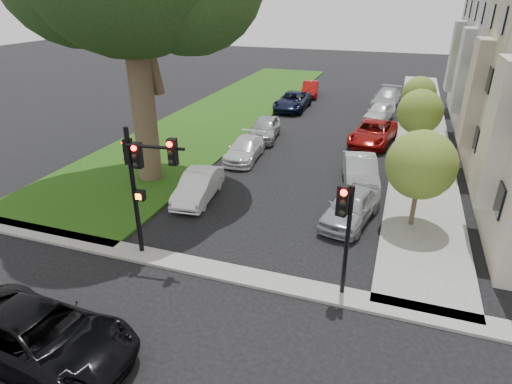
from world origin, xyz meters
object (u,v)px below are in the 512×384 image
(traffic_signal_main, at_px, (141,171))
(car_parked_2, at_px, (373,133))
(small_tree_a, at_px, (421,165))
(car_parked_1, at_px, (360,172))
(small_tree_b, at_px, (420,112))
(car_parked_4, at_px, (387,98))
(traffic_signal_secondary, at_px, (345,221))
(car_parked_9, at_px, (310,89))
(car_parked_5, at_px, (198,186))
(car_parked_3, at_px, (380,112))
(car_cross_near, at_px, (41,336))
(small_tree_c, at_px, (419,93))
(car_parked_6, at_px, (245,149))
(car_parked_7, at_px, (265,128))
(car_parked_0, at_px, (351,206))
(car_parked_8, at_px, (293,101))

(traffic_signal_main, bearing_deg, car_parked_2, 67.65)
(small_tree_a, relative_size, car_parked_1, 0.93)
(small_tree_b, bearing_deg, car_parked_4, 101.32)
(small_tree_a, bearing_deg, traffic_signal_secondary, -111.65)
(small_tree_a, bearing_deg, car_parked_9, 112.28)
(car_parked_4, height_order, car_parked_5, car_parked_4)
(car_parked_3, bearing_deg, car_parked_2, -78.18)
(car_parked_2, height_order, car_parked_3, car_parked_2)
(small_tree_a, bearing_deg, car_cross_near, -130.47)
(small_tree_c, relative_size, car_parked_5, 0.88)
(car_parked_3, bearing_deg, car_cross_near, -92.09)
(car_parked_6, bearing_deg, car_parked_4, 62.21)
(car_parked_7, bearing_deg, car_parked_0, -61.88)
(small_tree_a, distance_m, small_tree_c, 16.77)
(small_tree_b, height_order, car_parked_8, small_tree_b)
(small_tree_b, relative_size, traffic_signal_secondary, 1.01)
(car_parked_7, bearing_deg, car_parked_9, 82.20)
(car_parked_8, bearing_deg, small_tree_b, -40.25)
(traffic_signal_secondary, height_order, car_parked_0, traffic_signal_secondary)
(car_parked_2, bearing_deg, small_tree_b, -18.78)
(traffic_signal_secondary, xyz_separation_m, car_parked_9, (-7.61, 29.86, -2.13))
(car_parked_1, xyz_separation_m, car_parked_5, (-7.33, -4.33, -0.07))
(car_parked_2, bearing_deg, car_parked_5, -113.92)
(traffic_signal_main, xyz_separation_m, car_parked_9, (-0.29, 29.81, -2.83))
(car_parked_2, xyz_separation_m, car_parked_5, (-7.34, -11.71, -0.06))
(car_parked_7, relative_size, car_parked_8, 0.83)
(car_parked_2, distance_m, car_parked_7, 7.36)
(traffic_signal_secondary, xyz_separation_m, car_parked_7, (-7.62, 15.43, -2.08))
(car_parked_2, height_order, car_parked_7, car_parked_7)
(small_tree_b, xyz_separation_m, car_parked_4, (-2.49, 12.43, -1.97))
(traffic_signal_secondary, bearing_deg, small_tree_b, 81.64)
(car_parked_4, bearing_deg, car_parked_5, -102.89)
(car_parked_4, relative_size, car_parked_5, 1.25)
(small_tree_b, distance_m, car_parked_4, 12.82)
(car_parked_5, bearing_deg, small_tree_a, -3.29)
(small_tree_a, xyz_separation_m, small_tree_c, (-0.00, 16.76, -0.43))
(small_tree_c, xyz_separation_m, car_parked_0, (-2.60, -17.18, -1.72))
(small_tree_a, xyz_separation_m, car_parked_5, (-10.02, -0.59, -2.19))
(car_parked_1, height_order, car_parked_9, car_parked_1)
(car_parked_3, bearing_deg, car_parked_1, -78.31)
(small_tree_c, relative_size, car_parked_4, 0.70)
(car_parked_8, bearing_deg, car_parked_1, -63.02)
(car_cross_near, xyz_separation_m, car_parked_1, (6.91, 14.99, -0.01))
(car_parked_2, relative_size, car_parked_5, 1.28)
(car_parked_1, xyz_separation_m, car_parked_7, (-7.21, 5.94, -0.01))
(traffic_signal_secondary, xyz_separation_m, car_parked_1, (-0.41, 9.48, -2.07))
(traffic_signal_secondary, relative_size, car_parked_8, 0.76)
(small_tree_c, relative_size, traffic_signal_main, 0.72)
(small_tree_c, bearing_deg, car_parked_7, -144.44)
(traffic_signal_secondary, relative_size, car_cross_near, 0.73)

